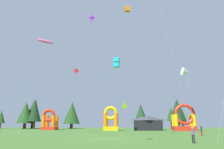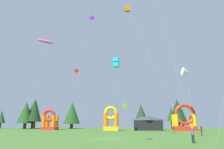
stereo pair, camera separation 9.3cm
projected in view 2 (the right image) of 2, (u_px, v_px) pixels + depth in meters
The scene contains 24 objects.
ground_plane at pixel (109, 139), 30.05m from camera, with size 120.00×120.00×0.00m, color #47752D.
kite_white_delta at pixel (186, 72), 52.59m from camera, with size 2.58×3.52×15.64m.
kite_red_diamond at pixel (76, 72), 52.17m from camera, with size 3.28×1.19×14.97m.
kite_pink_parafoil at pixel (45, 41), 45.02m from camera, with size 5.33×2.52×19.80m.
kite_purple_diamond at pixel (91, 18), 52.83m from camera, with size 6.97×3.92×28.38m.
kite_lime_diamond at pixel (124, 107), 54.63m from camera, with size 2.72×1.03×6.88m.
kite_cyan_box at pixel (116, 63), 25.43m from camera, with size 0.99×3.84×9.88m.
kite_orange_box at pixel (127, 9), 37.37m from camera, with size 9.62×1.27×22.13m.
person_far_side at pixel (201, 130), 36.55m from camera, with size 0.39×0.39×1.74m.
person_midfield at pixel (193, 133), 24.31m from camera, with size 0.34×0.34×1.87m.
inflatable_yellow_castle at pixel (184, 121), 57.80m from camera, with size 5.90×3.88×7.18m.
inflatable_orange_dome at pixel (111, 122), 59.38m from camera, with size 4.06×4.83×6.62m.
inflatable_red_slide at pixel (50, 122), 64.17m from camera, with size 4.12×4.50×6.17m.
festival_tent at pixel (148, 123), 59.56m from camera, with size 7.65×3.42×3.99m.
tree_row_0 at pixel (1, 117), 73.27m from camera, with size 2.84×2.84×6.24m.
tree_row_1 at pixel (26, 113), 74.56m from camera, with size 5.78×5.78×9.24m.
tree_row_2 at pixel (34, 111), 77.31m from camera, with size 5.95×5.95×10.17m.
tree_row_3 at pixel (35, 110), 73.69m from camera, with size 4.46×4.46×10.24m.
tree_row_4 at pixel (72, 113), 76.33m from camera, with size 5.82×5.82×9.38m.
tree_row_5 at pixel (141, 113), 75.54m from camera, with size 4.97×4.97×8.57m.
tree_row_6 at pixel (171, 114), 72.00m from camera, with size 2.93×2.93×7.35m.
tree_row_7 at pixel (177, 110), 73.90m from camera, with size 5.55×5.55×10.18m.
tree_row_8 at pixel (178, 117), 73.24m from camera, with size 3.06×3.06×6.26m.
tree_row_9 at pixel (182, 116), 72.96m from camera, with size 3.05×3.05×6.94m.
Camera 2 is at (1.60, -31.28, 2.39)m, focal length 34.14 mm.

